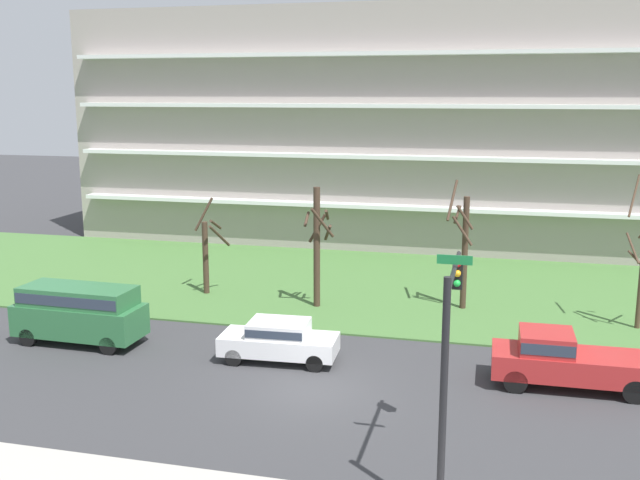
# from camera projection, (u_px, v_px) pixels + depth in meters

# --- Properties ---
(ground) EXTENTS (160.00, 160.00, 0.00)m
(ground) POSITION_uv_depth(u_px,v_px,m) (314.00, 392.00, 24.88)
(ground) COLOR #38383A
(grass_lawn_strip) EXTENTS (80.00, 16.00, 0.08)m
(grass_lawn_strip) POSITION_uv_depth(u_px,v_px,m) (381.00, 286.00, 38.18)
(grass_lawn_strip) COLOR #477238
(grass_lawn_strip) RESTS_ON ground
(apartment_building) EXTENTS (44.54, 12.37, 15.30)m
(apartment_building) POSITION_uv_depth(u_px,v_px,m) (415.00, 127.00, 49.70)
(apartment_building) COLOR #9E938C
(apartment_building) RESTS_ON ground
(tree_far_left) EXTENTS (1.72, 1.77, 4.86)m
(tree_far_left) POSITION_uv_depth(u_px,v_px,m) (207.00, 251.00, 36.36)
(tree_far_left) COLOR #423023
(tree_far_left) RESTS_ON ground
(tree_left) EXTENTS (1.45, 1.64, 5.74)m
(tree_left) POSITION_uv_depth(u_px,v_px,m) (318.00, 244.00, 33.97)
(tree_left) COLOR #423023
(tree_left) RESTS_ON ground
(tree_center) EXTENTS (1.26, 1.51, 6.01)m
(tree_center) POSITION_uv_depth(u_px,v_px,m) (463.00, 247.00, 33.66)
(tree_center) COLOR #423023
(tree_center) RESTS_ON ground
(pickup_red_near_left) EXTENTS (5.43, 2.08, 1.95)m
(pickup_red_near_left) POSITION_uv_depth(u_px,v_px,m) (565.00, 359.00, 25.08)
(pickup_red_near_left) COLOR #B22828
(pickup_red_near_left) RESTS_ON ground
(van_green_center_left) EXTENTS (5.25, 2.14, 2.36)m
(van_green_center_left) POSITION_uv_depth(u_px,v_px,m) (79.00, 310.00, 29.45)
(van_green_center_left) COLOR #2D6B3D
(van_green_center_left) RESTS_ON ground
(sedan_white_center_right) EXTENTS (4.49, 2.02, 1.57)m
(sedan_white_center_right) POSITION_uv_depth(u_px,v_px,m) (279.00, 339.00, 27.55)
(sedan_white_center_right) COLOR white
(sedan_white_center_right) RESTS_ON ground
(traffic_signal_mast) EXTENTS (0.90, 4.47, 5.97)m
(traffic_signal_mast) POSITION_uv_depth(u_px,v_px,m) (450.00, 337.00, 18.08)
(traffic_signal_mast) COLOR black
(traffic_signal_mast) RESTS_ON ground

